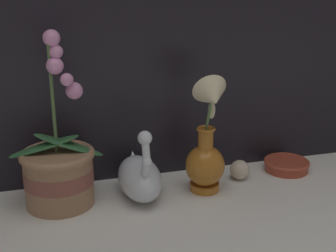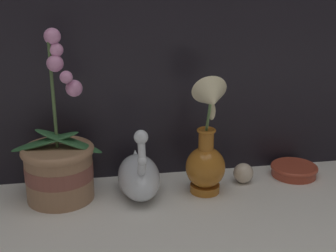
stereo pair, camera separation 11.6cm
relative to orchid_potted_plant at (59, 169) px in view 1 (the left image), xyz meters
name	(u,v)px [view 1 (the left image)]	position (x,y,z in m)	size (l,w,h in m)	color
ground_plane	(196,210)	(0.31, -0.12, -0.09)	(2.80, 2.80, 0.00)	silver
orchid_potted_plant	(59,169)	(0.00, 0.00, 0.00)	(0.23, 0.18, 0.42)	#9E7556
swan_figurine	(139,176)	(0.19, -0.01, -0.04)	(0.11, 0.21, 0.20)	silver
blue_vase	(207,150)	(0.36, -0.04, 0.02)	(0.10, 0.13, 0.31)	#B26B23
glass_sphere	(240,170)	(0.48, 0.01, -0.06)	(0.05, 0.05, 0.05)	beige
amber_dish	(286,164)	(0.63, 0.03, -0.07)	(0.13, 0.13, 0.03)	#A8422D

